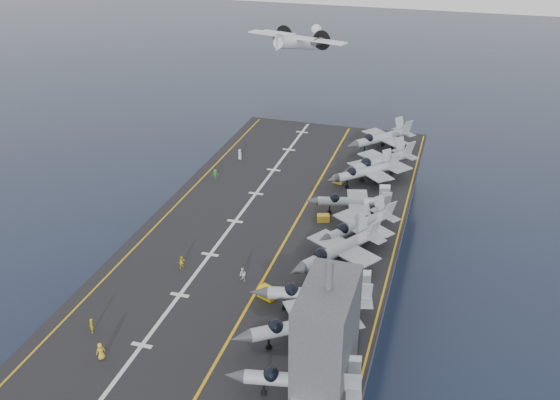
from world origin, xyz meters
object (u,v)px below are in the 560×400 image
(fighter_jet_0, at_px, (302,380))
(transport_plane, at_px, (296,44))
(island_superstructure, at_px, (327,326))
(tow_cart_a, at_px, (267,293))

(fighter_jet_0, relative_size, transport_plane, 0.53)
(island_superstructure, xyz_separation_m, transport_plane, (-28.05, 90.69, 5.82))
(fighter_jet_0, xyz_separation_m, transport_plane, (-26.24, 93.23, 10.94))
(tow_cart_a, xyz_separation_m, transport_plane, (-17.78, 77.95, 12.65))
(transport_plane, bearing_deg, tow_cart_a, -77.15)
(island_superstructure, distance_m, fighter_jet_0, 5.99)
(island_superstructure, relative_size, transport_plane, 0.52)
(island_superstructure, height_order, fighter_jet_0, island_superstructure)
(transport_plane, bearing_deg, island_superstructure, -72.82)
(island_superstructure, xyz_separation_m, fighter_jet_0, (-1.80, -2.54, -5.12))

